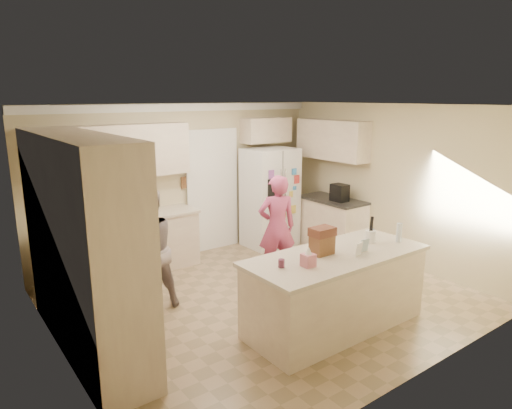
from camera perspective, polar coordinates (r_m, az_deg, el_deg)
floor at (r=6.41m, az=1.17°, el=-11.75°), size 5.20×4.60×0.02m
ceiling at (r=5.80m, az=1.30°, el=12.39°), size 5.20×4.60×0.02m
wall_back at (r=7.88m, az=-9.12°, el=2.91°), size 5.20×0.02×2.60m
wall_front at (r=4.45m, az=19.87°, el=-5.95°), size 5.20×0.02×2.60m
wall_left at (r=4.89m, az=-23.84°, el=-4.59°), size 0.02×4.60×2.60m
wall_right at (r=7.81m, az=16.57°, el=2.42°), size 0.02×4.60×2.60m
crown_back at (r=7.71m, az=-9.29°, el=11.88°), size 5.20×0.08×0.12m
pantry_bank at (r=5.18m, az=-20.88°, el=-4.80°), size 0.60×2.60×2.35m
back_base_cab at (r=7.37m, az=-15.71°, el=-5.09°), size 2.20×0.60×0.88m
back_countertop at (r=7.23m, az=-15.91°, el=-1.65°), size 2.24×0.63×0.04m
back_upper_cab at (r=7.17m, az=-16.82°, el=6.33°), size 2.20×0.35×0.80m
doorway_opening at (r=8.17m, az=-5.54°, el=1.60°), size 0.90×0.06×2.10m
doorway_casing at (r=8.14m, az=-5.41°, el=1.56°), size 1.02×0.03×2.22m
wall_frame_upper at (r=7.81m, az=-8.92°, el=4.69°), size 0.15×0.02×0.20m
wall_frame_lower at (r=7.86m, az=-8.85°, el=2.74°), size 0.15×0.02×0.20m
refrigerator at (r=8.35m, az=1.76°, el=0.87°), size 0.91×0.71×1.80m
fridge_seam at (r=8.08m, az=3.31°, el=0.43°), size 0.02×0.02×1.78m
fridge_dispenser at (r=7.89m, az=2.16°, el=1.97°), size 0.22×0.03×0.35m
fridge_handle_l at (r=8.01m, az=3.12°, el=1.41°), size 0.02×0.02×0.85m
fridge_handle_r at (r=8.07m, az=3.67°, el=1.49°), size 0.02×0.02×0.85m
over_fridge_cab at (r=8.51m, az=1.28°, el=9.28°), size 0.95×0.35×0.45m
right_base_cab at (r=8.40m, az=9.46°, el=-2.47°), size 0.60×1.20×0.88m
right_countertop at (r=8.28m, az=9.54°, el=0.58°), size 0.63×1.24×0.04m
right_upper_cab at (r=8.35m, az=9.47°, el=7.99°), size 0.35×1.50×0.70m
coffee_maker at (r=8.08m, az=10.40°, el=1.46°), size 0.22×0.28×0.30m
island_base at (r=5.60m, az=9.88°, el=-10.74°), size 2.20×0.90×0.88m
island_top at (r=5.43m, az=10.07°, el=-6.31°), size 2.28×0.96×0.05m
utensil_crock at (r=5.90m, az=14.12°, el=-3.89°), size 0.13×0.13×0.15m
tissue_box at (r=4.96m, az=6.54°, el=-6.93°), size 0.13×0.13×0.14m
tissue_plume at (r=4.93m, az=6.58°, el=-5.73°), size 0.08×0.08×0.08m
dollhouse_body at (r=5.35m, az=8.24°, el=-5.01°), size 0.26×0.18×0.22m
dollhouse_roof at (r=5.30m, az=8.30°, el=-3.37°), size 0.28×0.20×0.10m
jam_jar at (r=4.92m, az=3.19°, el=-7.35°), size 0.07×0.07×0.09m
greeting_card_a at (r=5.38m, az=12.77°, el=-5.46°), size 0.12×0.06×0.16m
greeting_card_b at (r=5.52m, az=13.40°, el=-5.00°), size 0.12×0.05×0.16m
water_bottle at (r=6.00m, az=17.45°, el=-3.37°), size 0.07×0.07×0.24m
shaker_salt at (r=6.14m, az=13.90°, el=-3.50°), size 0.05×0.05×0.09m
shaker_pepper at (r=6.19m, az=14.32°, el=-3.38°), size 0.05×0.05×0.09m
teen_boy at (r=5.98m, az=-13.36°, el=-5.58°), size 0.83×0.67×1.61m
teen_girl at (r=6.88m, az=2.63°, el=-2.81°), size 0.68×0.57×1.59m
fridge_magnets at (r=8.08m, az=3.35°, el=0.42°), size 0.76×0.02×1.44m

